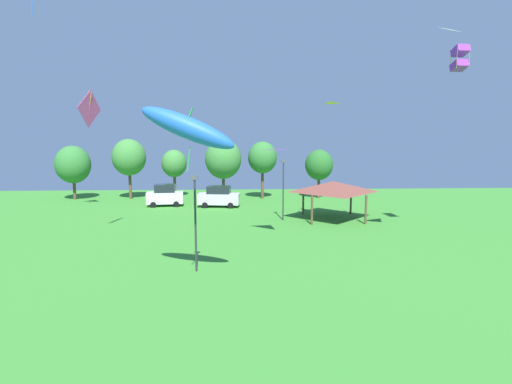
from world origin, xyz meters
TOP-DOWN VIEW (x-y plane):
  - kite_flying_0 at (-9.69, 31.25)m, footprint 0.73×2.66m
  - kite_flying_2 at (17.05, 30.18)m, footprint 1.01×1.12m
  - kite_flying_3 at (-1.30, 20.43)m, footprint 4.91×1.71m
  - kite_flying_5 at (4.34, 30.70)m, footprint 2.27×2.17m
  - kite_flying_9 at (14.98, 26.25)m, footprint 1.90×1.64m
  - kite_flying_10 at (9.86, 34.95)m, footprint 1.35×1.92m
  - parked_car_leftmost at (-7.13, 45.93)m, footprint 4.19×2.37m
  - parked_car_second_from_left at (-1.05, 45.02)m, footprint 4.72×2.32m
  - park_pavilion at (9.97, 37.86)m, footprint 6.23×6.10m
  - light_post_0 at (5.24, 37.57)m, footprint 0.36×0.20m
  - light_post_1 at (-1.37, 23.50)m, footprint 0.36×0.20m
  - treeline_tree_0 at (-19.24, 51.33)m, footprint 4.22×4.22m
  - treeline_tree_1 at (-12.46, 51.63)m, footprint 4.14×4.14m
  - treeline_tree_2 at (-7.10, 52.86)m, footprint 3.21×3.21m
  - treeline_tree_3 at (-0.73, 50.53)m, footprint 4.46×4.46m
  - treeline_tree_4 at (4.16, 51.00)m, footprint 3.62×3.62m
  - treeline_tree_5 at (11.34, 51.15)m, footprint 3.51×3.51m

SIDE VIEW (x-z plane):
  - parked_car_second_from_left at x=-1.05m, z-range -0.02..2.33m
  - parked_car_leftmost at x=-7.13m, z-range -0.03..2.43m
  - park_pavilion at x=9.97m, z-range 1.28..4.88m
  - light_post_1 at x=-1.37m, z-range 0.39..5.93m
  - light_post_0 at x=5.24m, z-range 0.39..6.00m
  - treeline_tree_5 at x=11.34m, z-range 1.13..7.29m
  - treeline_tree_2 at x=-7.10m, z-range 1.26..7.37m
  - treeline_tree_0 at x=-19.24m, z-range 1.00..7.68m
  - treeline_tree_3 at x=-0.73m, z-range 1.27..8.74m
  - treeline_tree_4 at x=4.16m, z-range 1.56..8.73m
  - treeline_tree_1 at x=-12.46m, z-range 1.44..8.93m
  - kite_flying_5 at x=4.34m, z-range 6.10..6.14m
  - kite_flying_3 at x=-1.30m, z-range 6.37..9.82m
  - kite_flying_0 at x=-9.69m, z-range 8.35..11.08m
  - kite_flying_10 at x=9.86m, z-range 9.75..9.83m
  - kite_flying_2 at x=17.05m, z-range 12.39..14.21m
  - kite_flying_9 at x=14.98m, z-range 13.31..13.73m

